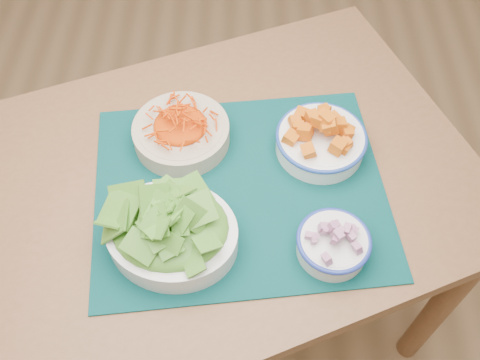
{
  "coord_description": "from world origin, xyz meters",
  "views": [
    {
      "loc": [
        0.13,
        -0.5,
        1.66
      ],
      "look_at": [
        0.12,
        0.11,
        0.78
      ],
      "focal_mm": 40.0,
      "sensor_mm": 36.0,
      "label": 1
    }
  ],
  "objects_px": {
    "squash_bowl": "(322,136)",
    "lettuce_bowl": "(171,228)",
    "table": "(202,207)",
    "onion_bowl": "(333,242)",
    "placemat": "(240,189)",
    "carrot_bowl": "(181,129)"
  },
  "relations": [
    {
      "from": "squash_bowl",
      "to": "carrot_bowl",
      "type": "bearing_deg",
      "value": 175.76
    },
    {
      "from": "table",
      "to": "lettuce_bowl",
      "type": "height_order",
      "value": "lettuce_bowl"
    },
    {
      "from": "placemat",
      "to": "carrot_bowl",
      "type": "height_order",
      "value": "carrot_bowl"
    },
    {
      "from": "table",
      "to": "carrot_bowl",
      "type": "xyz_separation_m",
      "value": [
        -0.04,
        0.1,
        0.14
      ]
    },
    {
      "from": "squash_bowl",
      "to": "lettuce_bowl",
      "type": "xyz_separation_m",
      "value": [
        -0.29,
        -0.23,
        0.01
      ]
    },
    {
      "from": "carrot_bowl",
      "to": "squash_bowl",
      "type": "distance_m",
      "value": 0.3
    },
    {
      "from": "placemat",
      "to": "onion_bowl",
      "type": "height_order",
      "value": "onion_bowl"
    },
    {
      "from": "table",
      "to": "placemat",
      "type": "xyz_separation_m",
      "value": [
        0.09,
        -0.02,
        0.11
      ]
    },
    {
      "from": "placemat",
      "to": "onion_bowl",
      "type": "distance_m",
      "value": 0.23
    },
    {
      "from": "placemat",
      "to": "squash_bowl",
      "type": "relative_size",
      "value": 3.01
    },
    {
      "from": "squash_bowl",
      "to": "table",
      "type": "bearing_deg",
      "value": -162.09
    },
    {
      "from": "table",
      "to": "squash_bowl",
      "type": "xyz_separation_m",
      "value": [
        0.25,
        0.08,
        0.15
      ]
    },
    {
      "from": "placemat",
      "to": "onion_bowl",
      "type": "relative_size",
      "value": 3.44
    },
    {
      "from": "carrot_bowl",
      "to": "onion_bowl",
      "type": "xyz_separation_m",
      "value": [
        0.3,
        -0.27,
        -0.0
      ]
    },
    {
      "from": "carrot_bowl",
      "to": "onion_bowl",
      "type": "distance_m",
      "value": 0.4
    },
    {
      "from": "carrot_bowl",
      "to": "lettuce_bowl",
      "type": "height_order",
      "value": "lettuce_bowl"
    },
    {
      "from": "carrot_bowl",
      "to": "placemat",
      "type": "bearing_deg",
      "value": -44.61
    },
    {
      "from": "placemat",
      "to": "squash_bowl",
      "type": "xyz_separation_m",
      "value": [
        0.17,
        0.1,
        0.05
      ]
    },
    {
      "from": "table",
      "to": "onion_bowl",
      "type": "xyz_separation_m",
      "value": [
        0.26,
        -0.16,
        0.14
      ]
    },
    {
      "from": "onion_bowl",
      "to": "placemat",
      "type": "bearing_deg",
      "value": 140.92
    },
    {
      "from": "squash_bowl",
      "to": "onion_bowl",
      "type": "bearing_deg",
      "value": -89.07
    },
    {
      "from": "lettuce_bowl",
      "to": "table",
      "type": "bearing_deg",
      "value": 88.65
    }
  ]
}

